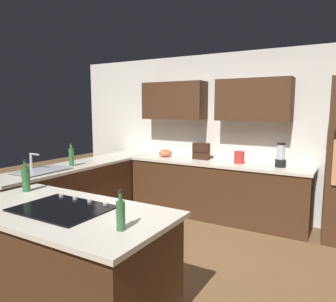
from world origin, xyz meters
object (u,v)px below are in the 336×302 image
dish_soap_bottle (71,157)px  second_bottle (121,214)px  blender (281,157)px  spice_rack (201,151)px  cooktop (63,208)px  mixing_bowl (165,153)px  oil_bottle (26,178)px  sink_unit (41,170)px  kettle (239,157)px

dish_soap_bottle → second_bottle: bearing=144.1°
blender → spice_rack: blender is taller
cooktop → spice_rack: spice_rack is taller
dish_soap_bottle → second_bottle: size_ratio=1.18×
mixing_bowl → spice_rack: bearing=-176.1°
mixing_bowl → oil_bottle: (0.04, 2.66, 0.07)m
cooktop → dish_soap_bottle: (1.44, -1.43, 0.13)m
cooktop → dish_soap_bottle: dish_soap_bottle is taller
sink_unit → kettle: 2.83m
mixing_bowl → kettle: (-1.30, 0.00, 0.03)m
sink_unit → spice_rack: spice_rack is taller
spice_rack → second_bottle: second_bottle is taller
cooktop → dish_soap_bottle: bearing=-45.0°
mixing_bowl → kettle: kettle is taller
spice_rack → mixing_bowl: bearing=3.9°
dish_soap_bottle → kettle: bearing=-144.5°
kettle → blender: bearing=-180.0°
mixing_bowl → sink_unit: bearing=67.9°
kettle → second_bottle: second_bottle is taller
oil_bottle → second_bottle: oil_bottle is taller
dish_soap_bottle → oil_bottle: size_ratio=1.04×
mixing_bowl → oil_bottle: bearing=89.0°
cooktop → blender: blender is taller
spice_rack → oil_bottle: bearing=75.6°
mixing_bowl → spice_rack: spice_rack is taller
mixing_bowl → kettle: size_ratio=1.26×
cooktop → oil_bottle: oil_bottle is taller
mixing_bowl → second_bottle: (-1.42, 2.99, 0.05)m
sink_unit → blender: size_ratio=2.03×
blender → spice_rack: bearing=-2.0°
blender → spice_rack: 1.25m
mixing_bowl → spice_rack: 0.66m
cooktop → second_bottle: 0.73m
sink_unit → dish_soap_bottle: size_ratio=2.09×
spice_rack → dish_soap_bottle: size_ratio=0.81×
dish_soap_bottle → spice_rack: bearing=-132.7°
second_bottle → sink_unit: bearing=-26.0°
sink_unit → oil_bottle: (-0.73, 0.74, 0.11)m
oil_bottle → second_bottle: 1.51m
sink_unit → oil_bottle: 1.05m
cooktop → kettle: (-0.58, -2.87, 0.09)m
mixing_bowl → spice_rack: size_ratio=0.85×
spice_rack → kettle: 0.65m
kettle → second_bottle: (-0.12, 2.99, 0.02)m
blender → second_bottle: size_ratio=1.22×
blender → kettle: bearing=0.0°
dish_soap_bottle → oil_bottle: bearing=118.9°
cooktop → kettle: bearing=-101.5°
mixing_bowl → spice_rack: (-0.65, -0.04, 0.07)m
blender → oil_bottle: blender is taller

